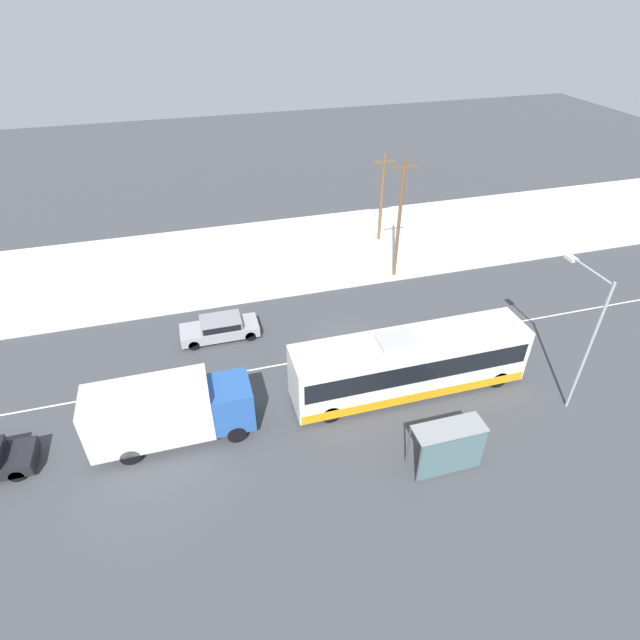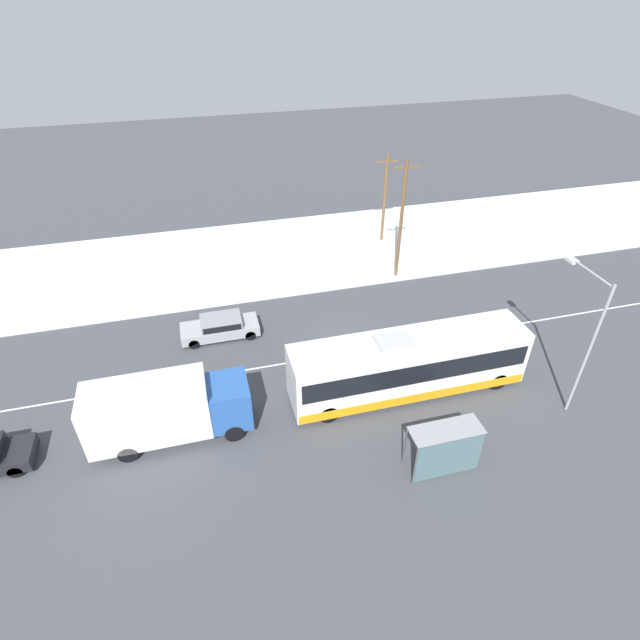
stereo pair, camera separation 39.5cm
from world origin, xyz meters
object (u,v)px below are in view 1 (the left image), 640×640
box_truck (167,411)px  utility_pole_roadside (399,219)px  sedan_car (220,327)px  utility_pole_snowlot (382,197)px  streetlamp (586,324)px  pedestrian_at_stop (449,432)px  bus_shelter (450,444)px  city_bus (409,364)px

box_truck → utility_pole_roadside: 19.91m
sedan_car → utility_pole_snowlot: utility_pole_snowlot is taller
sedan_car → streetlamp: size_ratio=0.63×
pedestrian_at_stop → streetlamp: bearing=10.9°
sedan_car → streetlamp: bearing=148.4°
bus_shelter → utility_pole_roadside: 17.44m
utility_pole_snowlot → streetlamp: bearing=-83.3°
utility_pole_snowlot → utility_pole_roadside: bearing=-100.4°
sedan_car → city_bus: bearing=141.0°
box_truck → utility_pole_snowlot: 24.34m
sedan_car → box_truck: bearing=67.1°
box_truck → pedestrian_at_stop: (12.31, -4.06, -0.83)m
pedestrian_at_stop → streetlamp: streetlamp is taller
city_bus → box_truck: city_bus is taller
city_bus → box_truck: size_ratio=1.66×
streetlamp → utility_pole_snowlot: (-2.34, 19.83, -1.01)m
box_truck → bus_shelter: 12.74m
city_bus → sedan_car: (-8.98, 7.28, -1.00)m
box_truck → utility_pole_snowlot: size_ratio=1.05×
streetlamp → utility_pole_roadside: utility_pole_roadside is taller
utility_pole_snowlot → pedestrian_at_stop: bearing=-102.9°
city_bus → bus_shelter: 5.37m
city_bus → utility_pole_roadside: bearing=70.5°
bus_shelter → utility_pole_snowlot: utility_pole_snowlot is taller
city_bus → bus_shelter: size_ratio=3.89×
box_truck → bus_shelter: box_truck is taller
utility_pole_roadside → streetlamp: bearing=-76.4°
city_bus → streetlamp: 8.45m
city_bus → box_truck: bearing=-179.4°
box_truck → utility_pole_snowlot: utility_pole_snowlot is taller
pedestrian_at_stop → utility_pole_snowlot: 21.94m
box_truck → bus_shelter: (11.62, -5.23, -0.11)m
pedestrian_at_stop → bus_shelter: bearing=-120.5°
streetlamp → city_bus: bearing=159.3°
sedan_car → utility_pole_roadside: bearing=-162.9°
sedan_car → utility_pole_roadside: (12.98, 4.00, 3.72)m
box_truck → sedan_car: 8.10m
streetlamp → box_truck: bearing=172.2°
bus_shelter → utility_pole_snowlot: (5.54, 22.39, 2.02)m
box_truck → utility_pole_roadside: (16.10, 11.40, 2.66)m
sedan_car → bus_shelter: bearing=123.9°
sedan_car → utility_pole_snowlot: 17.35m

